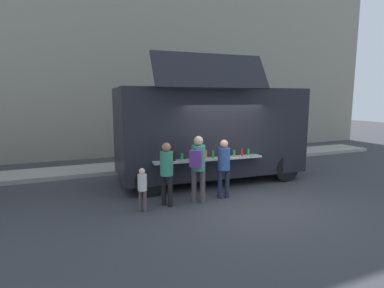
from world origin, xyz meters
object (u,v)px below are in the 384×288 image
customer_rear_waiting (167,168)px  child_near_queue (142,186)px  customer_front_ordering (224,164)px  food_truck_main (210,131)px  customer_mid_with_backpack (198,162)px  trash_bin (265,149)px

customer_rear_waiting → child_near_queue: customer_rear_waiting is taller
customer_front_ordering → customer_rear_waiting: bearing=94.0°
food_truck_main → customer_mid_with_backpack: bearing=-121.1°
customer_front_ordering → child_near_queue: size_ratio=1.51×
customer_front_ordering → customer_mid_with_backpack: size_ratio=0.92×
food_truck_main → child_near_queue: 3.56m
customer_rear_waiting → child_near_queue: (-0.66, -0.15, -0.33)m
food_truck_main → child_near_queue: (-2.77, -1.99, -1.00)m
customer_front_ordering → customer_mid_with_backpack: (-0.79, -0.07, 0.11)m
food_truck_main → trash_bin: size_ratio=6.96×
customer_rear_waiting → child_near_queue: bearing=162.9°
food_truck_main → child_near_queue: size_ratio=5.67×
customer_front_ordering → customer_rear_waiting: size_ratio=0.99×
food_truck_main → customer_front_ordering: size_ratio=3.76×
food_truck_main → trash_bin: bearing=33.2°
trash_bin → customer_rear_waiting: bearing=-145.6°
customer_rear_waiting → food_truck_main: bearing=10.8°
trash_bin → customer_front_ordering: bearing=-136.9°
food_truck_main → customer_mid_with_backpack: 2.40m
trash_bin → child_near_queue: 7.99m
trash_bin → customer_mid_with_backpack: bearing=-141.0°
food_truck_main → customer_rear_waiting: 2.88m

